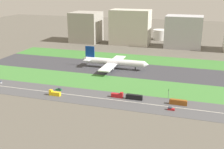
{
  "coord_description": "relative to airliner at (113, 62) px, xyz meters",
  "views": [
    {
      "loc": [
        59.78,
        -245.2,
        76.29
      ],
      "look_at": [
        -5.7,
        -36.5,
        6.0
      ],
      "focal_mm": 45.43,
      "sensor_mm": 36.0,
      "label": 1
    }
  ],
  "objects": [
    {
      "name": "ground_plane",
      "position": [
        15.92,
        -0.0,
        -6.23
      ],
      "size": [
        800.0,
        800.0,
        0.0
      ],
      "primitive_type": "plane",
      "color": "#5B564C"
    },
    {
      "name": "runway",
      "position": [
        15.92,
        -0.0,
        -6.18
      ],
      "size": [
        280.0,
        46.0,
        0.1
      ],
      "primitive_type": "cube",
      "color": "#38383D",
      "rests_on": "ground_plane"
    },
    {
      "name": "grass_median_north",
      "position": [
        15.92,
        41.0,
        -6.18
      ],
      "size": [
        280.0,
        36.0,
        0.1
      ],
      "primitive_type": "cube",
      "color": "#3D7A33",
      "rests_on": "ground_plane"
    },
    {
      "name": "grass_median_south",
      "position": [
        15.92,
        -41.0,
        -6.18
      ],
      "size": [
        280.0,
        36.0,
        0.1
      ],
      "primitive_type": "cube",
      "color": "#427F38",
      "rests_on": "ground_plane"
    },
    {
      "name": "highway",
      "position": [
        15.92,
        -73.0,
        -6.18
      ],
      "size": [
        280.0,
        28.0,
        0.1
      ],
      "primitive_type": "cube",
      "color": "#4C4C4F",
      "rests_on": "ground_plane"
    },
    {
      "name": "highway_centerline",
      "position": [
        15.92,
        -73.0,
        -6.13
      ],
      "size": [
        266.0,
        0.5,
        0.01
      ],
      "primitive_type": "cube",
      "color": "silver",
      "rests_on": "highway"
    },
    {
      "name": "airliner",
      "position": [
        0.0,
        0.0,
        0.0
      ],
      "size": [
        65.0,
        56.0,
        19.7
      ],
      "color": "white",
      "rests_on": "runway"
    },
    {
      "name": "truck_1",
      "position": [
        -19.77,
        -78.0,
        -4.56
      ],
      "size": [
        8.4,
        2.5,
        4.0
      ],
      "rotation": [
        0.0,
        0.0,
        3.14
      ],
      "color": "yellow",
      "rests_on": "highway"
    },
    {
      "name": "car_5",
      "position": [
        62.24,
        -78.0,
        -5.31
      ],
      "size": [
        4.4,
        1.8,
        2.0
      ],
      "rotation": [
        0.0,
        0.0,
        3.14
      ],
      "color": "#B2191E",
      "rests_on": "highway"
    },
    {
      "name": "truck_0",
      "position": [
        24.16,
        -68.0,
        -4.56
      ],
      "size": [
        8.4,
        2.5,
        4.0
      ],
      "color": "#B2191E",
      "rests_on": "highway"
    },
    {
      "name": "bus_1",
      "position": [
        36.15,
        -68.0,
        -4.41
      ],
      "size": [
        11.6,
        2.5,
        3.5
      ],
      "color": "black",
      "rests_on": "highway"
    },
    {
      "name": "bus_0",
      "position": [
        65.88,
        -68.0,
        -4.41
      ],
      "size": [
        11.6,
        2.5,
        3.5
      ],
      "color": "brown",
      "rests_on": "highway"
    },
    {
      "name": "car_2",
      "position": [
        -21.54,
        -68.0,
        -5.31
      ],
      "size": [
        4.4,
        1.8,
        2.0
      ],
      "color": "#19662D",
      "rests_on": "highway"
    },
    {
      "name": "traffic_light",
      "position": [
        58.46,
        -60.01,
        -1.94
      ],
      "size": [
        0.36,
        0.5,
        7.2
      ],
      "color": "#4C4C51",
      "rests_on": "highway"
    },
    {
      "name": "terminal_building",
      "position": [
        -74.08,
        114.0,
        13.7
      ],
      "size": [
        37.37,
        37.05,
        39.87
      ],
      "primitive_type": "cube",
      "color": "#9E998E",
      "rests_on": "ground_plane"
    },
    {
      "name": "hangar_building",
      "position": [
        -12.13,
        114.0,
        16.1
      ],
      "size": [
        50.83,
        27.26,
        44.66
      ],
      "primitive_type": "cube",
      "color": "beige",
      "rests_on": "ground_plane"
    },
    {
      "name": "office_tower",
      "position": [
        55.65,
        114.0,
        13.37
      ],
      "size": [
        44.14,
        30.03,
        39.21
      ],
      "primitive_type": "cube",
      "color": "#B2B2B7",
      "rests_on": "ground_plane"
    },
    {
      "name": "fuel_tank_west",
      "position": [
        -9.41,
        159.0,
        1.52
      ],
      "size": [
        19.45,
        19.45,
        15.5
      ],
      "primitive_type": "cylinder",
      "color": "silver",
      "rests_on": "ground_plane"
    },
    {
      "name": "fuel_tank_centre",
      "position": [
        20.81,
        159.0,
        0.78
      ],
      "size": [
        20.01,
        20.01,
        14.03
      ],
      "primitive_type": "cylinder",
      "color": "silver",
      "rests_on": "ground_plane"
    },
    {
      "name": "fuel_tank_east",
      "position": [
        52.02,
        159.0,
        0.43
      ],
      "size": [
        17.0,
        17.0,
        13.32
      ],
      "primitive_type": "cylinder",
      "color": "silver",
      "rests_on": "ground_plane"
    }
  ]
}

